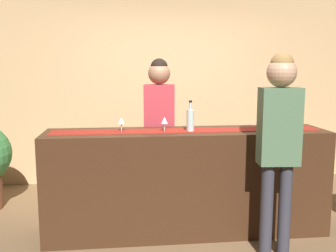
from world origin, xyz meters
TOP-DOWN VIEW (x-y plane):
  - ground_plane at (0.00, 0.00)m, footprint 10.00×10.00m
  - back_wall at (0.00, 1.90)m, footprint 6.00×0.12m
  - bar_counter at (0.00, 0.00)m, footprint 2.78×0.60m
  - counter_runner_cloth at (0.00, 0.00)m, footprint 2.64×0.28m
  - wine_bottle_amber at (0.75, -0.04)m, footprint 0.07×0.07m
  - wine_bottle_clear at (0.02, -0.06)m, footprint 0.07×0.07m
  - wine_glass_near_customer at (0.93, 0.01)m, footprint 0.07×0.07m
  - wine_glass_mid_counter at (-0.64, 0.01)m, footprint 0.07×0.07m
  - wine_glass_far_end at (-0.22, -0.03)m, footprint 0.07×0.07m
  - bartender at (-0.22, 0.58)m, footprint 0.36×0.25m
  - customer_sipping at (0.70, -0.59)m, footprint 0.36×0.25m

SIDE VIEW (x-z plane):
  - ground_plane at x=0.00m, z-range 0.00..0.00m
  - bar_counter at x=0.00m, z-range 0.00..1.04m
  - counter_runner_cloth at x=0.00m, z-range 1.04..1.05m
  - bartender at x=-0.22m, z-range 0.22..1.97m
  - customer_sipping at x=0.70m, z-range 0.22..2.01m
  - wine_glass_near_customer at x=0.93m, z-range 1.08..1.22m
  - wine_glass_mid_counter at x=-0.64m, z-range 1.08..1.22m
  - wine_glass_far_end at x=-0.22m, z-range 1.08..1.22m
  - wine_bottle_amber at x=0.75m, z-range 1.00..1.31m
  - wine_bottle_clear at x=0.02m, z-range 1.00..1.31m
  - back_wall at x=0.00m, z-range 0.00..2.90m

